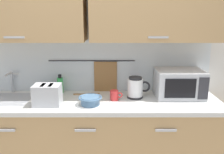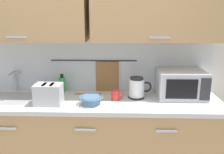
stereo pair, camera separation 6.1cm
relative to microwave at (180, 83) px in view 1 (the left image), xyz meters
name	(u,v)px [view 1 (the left image)]	position (x,y,z in m)	size (l,w,h in m)	color
counter_unit	(89,141)	(-0.90, -0.11, -0.58)	(2.53, 0.64, 0.90)	tan
back_wall_assembly	(90,33)	(-0.89, 0.12, 0.49)	(3.70, 0.41, 2.50)	silver
sink_faucet	(12,79)	(-1.72, 0.12, 0.01)	(0.09, 0.17, 0.22)	#B2B5BA
microwave	(180,83)	(0.00, 0.00, 0.00)	(0.46, 0.35, 0.27)	silver
electric_kettle	(137,88)	(-0.43, -0.03, -0.03)	(0.23, 0.16, 0.21)	black
dish_soap_bottle	(61,85)	(-1.21, 0.11, -0.05)	(0.06, 0.06, 0.20)	green
mug_near_sink	(46,90)	(-1.36, 0.07, -0.09)	(0.12, 0.08, 0.09)	black
mixing_bowl	(91,100)	(-0.86, -0.23, -0.09)	(0.21, 0.21, 0.08)	#4C7093
toaster	(49,95)	(-1.25, -0.24, -0.04)	(0.26, 0.17, 0.19)	#B7BABF
mug_by_kettle	(116,95)	(-0.64, -0.11, -0.09)	(0.12, 0.08, 0.09)	red
wooden_spoon	(91,94)	(-0.89, 0.06, -0.13)	(0.28, 0.05, 0.01)	#9E7042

